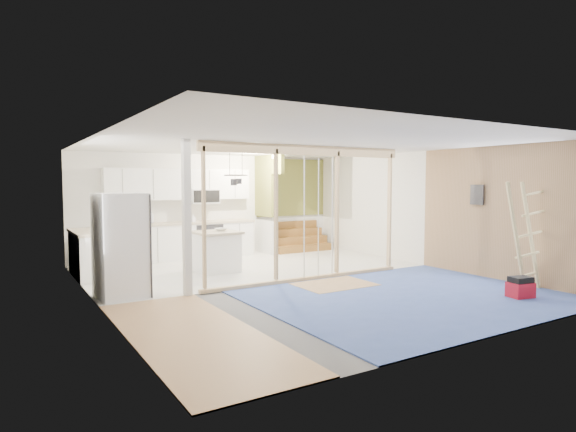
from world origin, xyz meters
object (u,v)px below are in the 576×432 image
fridge (121,246)px  island (217,252)px  ladder (525,236)px  toolbox (520,288)px

fridge → island: fridge is taller
island → ladder: bearing=-50.9°
island → ladder: 5.93m
ladder → island: bearing=153.1°
fridge → ladder: bearing=-33.0°
toolbox → fridge: bearing=159.4°
ladder → fridge: bearing=174.7°
toolbox → ladder: 1.04m
ladder → toolbox: bearing=-130.1°
island → toolbox: size_ratio=2.17×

